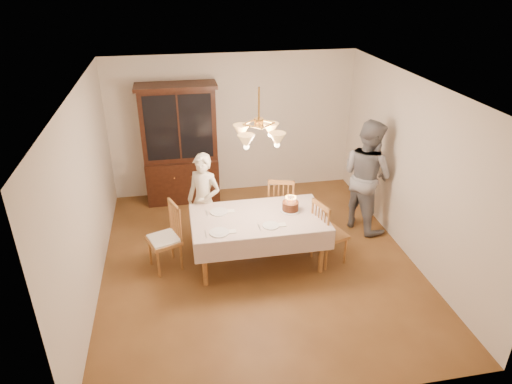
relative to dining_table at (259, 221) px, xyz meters
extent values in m
plane|color=brown|center=(0.00, 0.00, -0.68)|extent=(5.00, 5.00, 0.00)
plane|color=white|center=(0.00, 0.00, 1.92)|extent=(5.00, 5.00, 0.00)
plane|color=beige|center=(0.00, 2.50, 0.62)|extent=(4.50, 0.00, 4.50)
plane|color=beige|center=(0.00, -2.50, 0.62)|extent=(4.50, 0.00, 4.50)
plane|color=beige|center=(-2.25, 0.00, 0.62)|extent=(0.00, 5.00, 5.00)
plane|color=beige|center=(2.25, 0.00, 0.62)|extent=(0.00, 5.00, 5.00)
cube|color=brown|center=(0.00, 0.00, 0.05)|extent=(1.80, 1.00, 0.04)
cube|color=beige|center=(0.00, 0.00, 0.07)|extent=(1.90, 1.10, 0.01)
cylinder|color=brown|center=(-0.82, -0.42, -0.33)|extent=(0.07, 0.07, 0.71)
cylinder|color=brown|center=(0.82, -0.42, -0.33)|extent=(0.07, 0.07, 0.71)
cylinder|color=brown|center=(-0.82, 0.42, -0.33)|extent=(0.07, 0.07, 0.71)
cylinder|color=brown|center=(0.82, 0.42, -0.33)|extent=(0.07, 0.07, 0.71)
cube|color=black|center=(-1.00, 2.23, -0.28)|extent=(1.30, 0.50, 0.80)
cube|color=black|center=(-1.00, 2.28, 0.77)|extent=(1.30, 0.40, 1.30)
cube|color=black|center=(-1.00, 2.08, 0.77)|extent=(1.14, 0.01, 1.14)
cube|color=black|center=(-1.00, 2.23, 1.45)|extent=(1.38, 0.54, 0.06)
cube|color=brown|center=(0.52, 0.79, -0.23)|extent=(0.54, 0.53, 0.05)
cube|color=brown|center=(0.47, 0.61, 0.29)|extent=(0.39, 0.15, 0.06)
cylinder|color=brown|center=(0.74, 0.90, -0.47)|extent=(0.04, 0.04, 0.43)
cylinder|color=brown|center=(0.40, 1.01, -0.47)|extent=(0.04, 0.04, 0.43)
cylinder|color=brown|center=(0.65, 0.58, -0.47)|extent=(0.04, 0.04, 0.43)
cylinder|color=brown|center=(0.30, 0.68, -0.47)|extent=(0.04, 0.04, 0.43)
cube|color=brown|center=(-1.35, 0.10, -0.23)|extent=(0.55, 0.56, 0.05)
cube|color=brown|center=(-1.17, 0.17, 0.29)|extent=(0.17, 0.39, 0.06)
cylinder|color=brown|center=(-1.57, 0.21, -0.47)|extent=(0.04, 0.04, 0.43)
cylinder|color=brown|center=(-1.44, -0.12, -0.47)|extent=(0.04, 0.04, 0.43)
cylinder|color=brown|center=(-1.25, 0.33, -0.47)|extent=(0.04, 0.04, 0.43)
cylinder|color=brown|center=(-1.12, -0.01, -0.47)|extent=(0.04, 0.04, 0.43)
cube|color=white|center=(-1.35, 0.10, -0.20)|extent=(0.49, 0.51, 0.03)
cube|color=brown|center=(1.02, -0.16, -0.23)|extent=(0.53, 0.55, 0.05)
cube|color=brown|center=(0.84, -0.22, 0.29)|extent=(0.15, 0.39, 0.06)
cylinder|color=brown|center=(1.23, -0.28, -0.47)|extent=(0.04, 0.04, 0.43)
cylinder|color=brown|center=(1.13, 0.06, -0.47)|extent=(0.04, 0.04, 0.43)
cylinder|color=brown|center=(0.91, -0.39, -0.47)|extent=(0.04, 0.04, 0.43)
cylinder|color=brown|center=(0.80, -0.04, -0.47)|extent=(0.04, 0.04, 0.43)
imported|color=white|center=(-0.72, 0.63, 0.07)|extent=(0.66, 0.60, 1.50)
imported|color=slate|center=(1.90, 0.70, 0.24)|extent=(1.01, 1.11, 1.85)
cylinder|color=white|center=(0.49, 0.09, 0.08)|extent=(0.30, 0.30, 0.01)
cylinder|color=#381A0C|center=(0.49, 0.09, 0.15)|extent=(0.23, 0.23, 0.13)
cylinder|color=#598CD8|center=(0.56, 0.09, 0.25)|extent=(0.01, 0.01, 0.07)
sphere|color=#FFB23F|center=(0.56, 0.09, 0.29)|extent=(0.01, 0.01, 0.01)
cylinder|color=pink|center=(0.55, 0.12, 0.25)|extent=(0.01, 0.01, 0.07)
sphere|color=#FFB23F|center=(0.55, 0.12, 0.29)|extent=(0.01, 0.01, 0.01)
cylinder|color=#EACC66|center=(0.53, 0.14, 0.25)|extent=(0.01, 0.01, 0.07)
sphere|color=#FFB23F|center=(0.53, 0.14, 0.29)|extent=(0.01, 0.01, 0.01)
cylinder|color=#598CD8|center=(0.51, 0.16, 0.25)|extent=(0.01, 0.01, 0.07)
sphere|color=#FFB23F|center=(0.51, 0.16, 0.29)|extent=(0.01, 0.01, 0.01)
cylinder|color=pink|center=(0.48, 0.16, 0.25)|extent=(0.01, 0.01, 0.07)
sphere|color=#FFB23F|center=(0.48, 0.16, 0.29)|extent=(0.01, 0.01, 0.01)
cylinder|color=#EACC66|center=(0.45, 0.15, 0.25)|extent=(0.01, 0.01, 0.07)
sphere|color=#FFB23F|center=(0.45, 0.15, 0.29)|extent=(0.01, 0.01, 0.01)
cylinder|color=#598CD8|center=(0.43, 0.13, 0.25)|extent=(0.01, 0.01, 0.07)
sphere|color=#FFB23F|center=(0.43, 0.13, 0.29)|extent=(0.01, 0.01, 0.01)
cylinder|color=pink|center=(0.42, 0.11, 0.25)|extent=(0.01, 0.01, 0.07)
sphere|color=#FFB23F|center=(0.42, 0.11, 0.29)|extent=(0.01, 0.01, 0.01)
cylinder|color=#EACC66|center=(0.42, 0.08, 0.25)|extent=(0.01, 0.01, 0.07)
sphere|color=#FFB23F|center=(0.42, 0.08, 0.29)|extent=(0.01, 0.01, 0.01)
cylinder|color=#598CD8|center=(0.43, 0.05, 0.25)|extent=(0.01, 0.01, 0.07)
sphere|color=#FFB23F|center=(0.43, 0.05, 0.29)|extent=(0.01, 0.01, 0.01)
cylinder|color=pink|center=(0.45, 0.03, 0.25)|extent=(0.01, 0.01, 0.07)
sphere|color=#FFB23F|center=(0.45, 0.03, 0.29)|extent=(0.01, 0.01, 0.01)
cylinder|color=#EACC66|center=(0.48, 0.02, 0.25)|extent=(0.01, 0.01, 0.07)
sphere|color=#FFB23F|center=(0.48, 0.02, 0.29)|extent=(0.01, 0.01, 0.01)
cylinder|color=#598CD8|center=(0.51, 0.02, 0.25)|extent=(0.01, 0.01, 0.07)
sphere|color=#FFB23F|center=(0.51, 0.02, 0.29)|extent=(0.01, 0.01, 0.01)
cylinder|color=pink|center=(0.53, 0.04, 0.25)|extent=(0.01, 0.01, 0.07)
sphere|color=#FFB23F|center=(0.53, 0.04, 0.29)|extent=(0.01, 0.01, 0.01)
cylinder|color=#EACC66|center=(0.55, 0.06, 0.25)|extent=(0.01, 0.01, 0.07)
sphere|color=#FFB23F|center=(0.55, 0.06, 0.29)|extent=(0.01, 0.01, 0.01)
cylinder|color=white|center=(-0.60, -0.34, 0.08)|extent=(0.26, 0.26, 0.02)
cube|color=silver|center=(-0.77, -0.34, 0.08)|extent=(0.01, 0.16, 0.01)
cube|color=white|center=(-0.42, -0.34, 0.08)|extent=(0.10, 0.10, 0.01)
cylinder|color=white|center=(0.12, -0.29, 0.08)|extent=(0.23, 0.23, 0.02)
cube|color=silver|center=(-0.04, -0.29, 0.08)|extent=(0.01, 0.16, 0.01)
cube|color=white|center=(0.28, -0.29, 0.08)|extent=(0.10, 0.10, 0.01)
cylinder|color=white|center=(-0.54, 0.22, 0.08)|extent=(0.26, 0.26, 0.02)
cube|color=silver|center=(-0.71, 0.22, 0.08)|extent=(0.01, 0.16, 0.01)
cube|color=white|center=(-0.36, 0.22, 0.08)|extent=(0.10, 0.10, 0.01)
cylinder|color=#BF8C3F|center=(0.00, 0.00, 1.72)|extent=(0.02, 0.02, 0.40)
cylinder|color=#BF8C3F|center=(0.00, 0.00, 1.47)|extent=(0.12, 0.12, 0.10)
cone|color=#D8994C|center=(0.20, 0.20, 1.29)|extent=(0.22, 0.22, 0.18)
sphere|color=#FFD899|center=(0.20, 0.20, 1.22)|extent=(0.07, 0.07, 0.07)
cone|color=#D8994C|center=(-0.20, 0.20, 1.29)|extent=(0.22, 0.22, 0.18)
sphere|color=#FFD899|center=(-0.20, 0.20, 1.22)|extent=(0.07, 0.07, 0.07)
cone|color=#D8994C|center=(-0.20, -0.20, 1.29)|extent=(0.22, 0.22, 0.18)
sphere|color=#FFD899|center=(-0.20, -0.20, 1.22)|extent=(0.07, 0.07, 0.07)
cone|color=#D8994C|center=(0.20, -0.20, 1.29)|extent=(0.22, 0.22, 0.18)
sphere|color=#FFD899|center=(0.20, -0.20, 1.22)|extent=(0.07, 0.07, 0.07)
camera|label=1|loc=(-1.06, -5.51, 3.28)|focal=32.00mm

